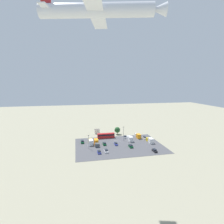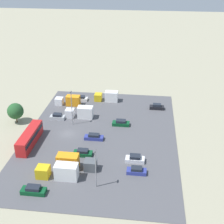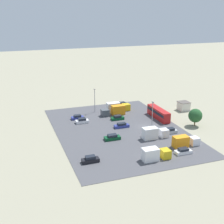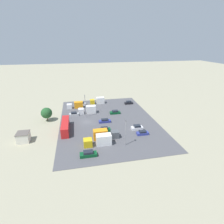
{
  "view_description": "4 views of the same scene",
  "coord_description": "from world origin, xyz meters",
  "px_view_note": "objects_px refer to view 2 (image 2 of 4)",
  "views": [
    {
      "loc": [
        25.37,
        108.64,
        38.29
      ],
      "look_at": [
        9.47,
        32.01,
        25.22
      ],
      "focal_mm": 28.0,
      "sensor_mm": 36.0,
      "label": 1
    },
    {
      "loc": [
        65.8,
        19.21,
        40.27
      ],
      "look_at": [
        1.87,
        11.43,
        7.85
      ],
      "focal_mm": 50.0,
      "sensor_mm": 36.0,
      "label": 2
    },
    {
      "loc": [
        -81.62,
        40.02,
        35.07
      ],
      "look_at": [
        -4.09,
        12.21,
        7.52
      ],
      "focal_mm": 50.0,
      "sensor_mm": 36.0,
      "label": 3
    },
    {
      "loc": [
        62.81,
        -2.71,
        29.61
      ],
      "look_at": [
        0.28,
        10.17,
        3.58
      ],
      "focal_mm": 28.0,
      "sensor_mm": 36.0,
      "label": 4
    }
  ],
  "objects_px": {
    "parked_car_4": "(83,153)",
    "parked_car_7": "(135,159)",
    "parked_car_6": "(94,137)",
    "parked_truck_3": "(74,162)",
    "parked_car_2": "(121,123)",
    "parked_truck_0": "(108,97)",
    "parked_car_3": "(34,190)",
    "parked_truck_4": "(81,113)",
    "parked_truck_1": "(60,172)",
    "parked_truck_2": "(69,101)",
    "parked_car_0": "(57,117)",
    "parked_car_5": "(157,107)",
    "parked_car_8": "(81,98)",
    "parked_car_1": "(137,171)",
    "bus": "(30,137)"
  },
  "relations": [
    {
      "from": "parked_car_4",
      "to": "parked_car_7",
      "type": "xyz_separation_m",
      "value": [
        0.95,
        11.76,
        0.05
      ]
    },
    {
      "from": "parked_car_6",
      "to": "parked_truck_3",
      "type": "bearing_deg",
      "value": -9.72
    },
    {
      "from": "parked_car_2",
      "to": "parked_truck_0",
      "type": "distance_m",
      "value": 15.89
    },
    {
      "from": "parked_car_3",
      "to": "parked_truck_4",
      "type": "height_order",
      "value": "parked_truck_4"
    },
    {
      "from": "parked_car_6",
      "to": "parked_truck_1",
      "type": "distance_m",
      "value": 15.97
    },
    {
      "from": "parked_truck_2",
      "to": "parked_truck_0",
      "type": "bearing_deg",
      "value": -68.91
    },
    {
      "from": "parked_car_0",
      "to": "parked_car_2",
      "type": "relative_size",
      "value": 0.89
    },
    {
      "from": "parked_car_4",
      "to": "parked_car_5",
      "type": "relative_size",
      "value": 1.01
    },
    {
      "from": "parked_car_8",
      "to": "parked_truck_3",
      "type": "xyz_separation_m",
      "value": [
        34.12,
        6.01,
        0.88
      ]
    },
    {
      "from": "parked_truck_0",
      "to": "parked_truck_2",
      "type": "distance_m",
      "value": 11.85
    },
    {
      "from": "parked_car_0",
      "to": "parked_car_1",
      "type": "height_order",
      "value": "parked_car_0"
    },
    {
      "from": "parked_truck_0",
      "to": "parked_truck_3",
      "type": "height_order",
      "value": "parked_truck_3"
    },
    {
      "from": "parked_car_0",
      "to": "parked_truck_4",
      "type": "distance_m",
      "value": 6.52
    },
    {
      "from": "parked_car_2",
      "to": "parked_truck_2",
      "type": "height_order",
      "value": "parked_truck_2"
    },
    {
      "from": "parked_car_3",
      "to": "parked_truck_4",
      "type": "relative_size",
      "value": 0.62
    },
    {
      "from": "parked_car_7",
      "to": "parked_car_2",
      "type": "bearing_deg",
      "value": 16.23
    },
    {
      "from": "parked_car_4",
      "to": "parked_truck_1",
      "type": "xyz_separation_m",
      "value": [
        8.34,
        -2.91,
        0.89
      ]
    },
    {
      "from": "parked_car_2",
      "to": "parked_car_3",
      "type": "height_order",
      "value": "parked_car_3"
    },
    {
      "from": "parked_truck_0",
      "to": "parked_car_5",
      "type": "bearing_deg",
      "value": -104.7
    },
    {
      "from": "parked_car_7",
      "to": "parked_truck_2",
      "type": "bearing_deg",
      "value": 38.67
    },
    {
      "from": "parked_car_5",
      "to": "parked_truck_3",
      "type": "height_order",
      "value": "parked_truck_3"
    },
    {
      "from": "parked_car_1",
      "to": "parked_car_7",
      "type": "relative_size",
      "value": 0.98
    },
    {
      "from": "parked_car_1",
      "to": "parked_car_3",
      "type": "xyz_separation_m",
      "value": [
        8.38,
        -18.97,
        0.06
      ]
    },
    {
      "from": "bus",
      "to": "parked_truck_3",
      "type": "bearing_deg",
      "value": -32.81
    },
    {
      "from": "parked_car_4",
      "to": "parked_truck_0",
      "type": "height_order",
      "value": "parked_truck_0"
    },
    {
      "from": "bus",
      "to": "parked_truck_0",
      "type": "height_order",
      "value": "bus"
    },
    {
      "from": "parked_car_1",
      "to": "parked_car_7",
      "type": "xyz_separation_m",
      "value": [
        -4.04,
        -0.54,
        0.07
      ]
    },
    {
      "from": "bus",
      "to": "parked_truck_3",
      "type": "height_order",
      "value": "bus"
    },
    {
      "from": "parked_car_2",
      "to": "parked_car_5",
      "type": "height_order",
      "value": "parked_car_5"
    },
    {
      "from": "bus",
      "to": "parked_car_3",
      "type": "height_order",
      "value": "bus"
    },
    {
      "from": "parked_car_0",
      "to": "parked_truck_2",
      "type": "height_order",
      "value": "parked_truck_2"
    },
    {
      "from": "bus",
      "to": "parked_car_1",
      "type": "height_order",
      "value": "bus"
    },
    {
      "from": "parked_car_7",
      "to": "parked_car_8",
      "type": "xyz_separation_m",
      "value": [
        -30.15,
        -18.52,
        -0.07
      ]
    },
    {
      "from": "parked_car_8",
      "to": "parked_truck_1",
      "type": "bearing_deg",
      "value": -174.15
    },
    {
      "from": "parked_truck_0",
      "to": "parked_truck_1",
      "type": "height_order",
      "value": "parked_truck_1"
    },
    {
      "from": "parked_truck_2",
      "to": "parked_truck_3",
      "type": "xyz_separation_m",
      "value": [
        30.41,
        8.65,
        0.12
      ]
    },
    {
      "from": "parked_truck_1",
      "to": "parked_truck_3",
      "type": "height_order",
      "value": "parked_truck_1"
    },
    {
      "from": "parked_truck_1",
      "to": "parked_truck_4",
      "type": "xyz_separation_m",
      "value": [
        -26.28,
        -1.29,
        -0.01
      ]
    },
    {
      "from": "parked_car_4",
      "to": "parked_truck_0",
      "type": "distance_m",
      "value": 29.81
    },
    {
      "from": "parked_car_5",
      "to": "parked_truck_0",
      "type": "height_order",
      "value": "parked_truck_0"
    },
    {
      "from": "parked_car_2",
      "to": "parked_car_8",
      "type": "xyz_separation_m",
      "value": [
        -14.33,
        -13.91,
        -0.04
      ]
    },
    {
      "from": "parked_car_6",
      "to": "parked_truck_3",
      "type": "height_order",
      "value": "parked_truck_3"
    },
    {
      "from": "parked_car_7",
      "to": "parked_car_8",
      "type": "relative_size",
      "value": 0.95
    },
    {
      "from": "parked_car_0",
      "to": "parked_car_4",
      "type": "distance_m",
      "value": 19.3
    },
    {
      "from": "parked_car_2",
      "to": "parked_truck_0",
      "type": "bearing_deg",
      "value": -159.73
    },
    {
      "from": "parked_car_1",
      "to": "parked_truck_4",
      "type": "relative_size",
      "value": 0.54
    },
    {
      "from": "parked_car_3",
      "to": "parked_truck_4",
      "type": "bearing_deg",
      "value": 175.51
    },
    {
      "from": "parked_truck_0",
      "to": "parked_truck_4",
      "type": "bearing_deg",
      "value": 153.61
    },
    {
      "from": "parked_car_0",
      "to": "parked_truck_4",
      "type": "relative_size",
      "value": 0.53
    },
    {
      "from": "parked_car_1",
      "to": "parked_truck_1",
      "type": "height_order",
      "value": "parked_truck_1"
    }
  ]
}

